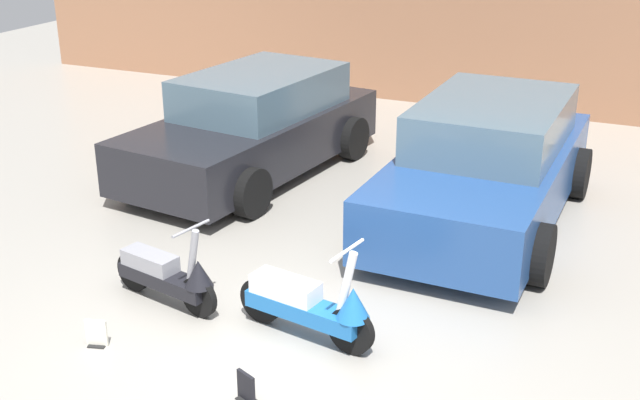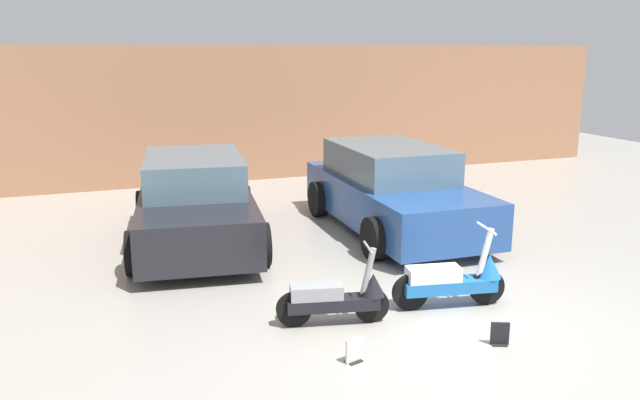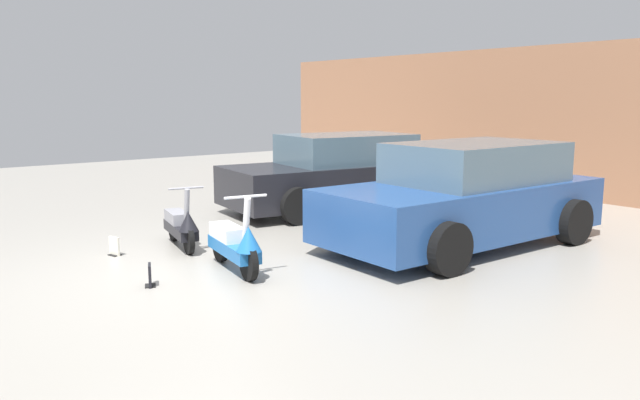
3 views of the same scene
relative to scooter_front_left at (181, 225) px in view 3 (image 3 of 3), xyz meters
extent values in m
plane|color=#9E998E|center=(1.24, -0.46, -0.33)|extent=(28.00, 28.00, 0.00)
cube|color=#9E6B4C|center=(1.24, 8.49, 1.29)|extent=(19.60, 0.12, 3.25)
cylinder|color=black|center=(0.39, -0.08, -0.12)|extent=(0.42, 0.16, 0.42)
cylinder|color=black|center=(-0.51, 0.11, -0.12)|extent=(0.42, 0.16, 0.42)
cube|color=black|center=(-0.06, 0.01, -0.07)|extent=(1.11, 0.47, 0.14)
cube|color=gray|center=(-0.25, 0.05, 0.08)|extent=(0.64, 0.36, 0.16)
cylinder|color=gray|center=(0.34, -0.07, 0.29)|extent=(0.20, 0.11, 0.59)
cylinder|color=gray|center=(0.34, -0.07, 0.59)|extent=(0.13, 0.48, 0.03)
cone|color=black|center=(0.41, -0.09, 0.14)|extent=(0.33, 0.33, 0.27)
cylinder|color=black|center=(1.98, -0.10, -0.10)|extent=(0.46, 0.16, 0.45)
cylinder|color=black|center=(0.99, 0.08, -0.10)|extent=(0.46, 0.16, 0.45)
cube|color=#1E66B2|center=(1.48, -0.01, -0.05)|extent=(1.21, 0.47, 0.16)
cube|color=white|center=(1.27, 0.03, 0.12)|extent=(0.70, 0.37, 0.18)
cylinder|color=white|center=(1.93, -0.09, 0.35)|extent=(0.22, 0.11, 0.64)
cylinder|color=white|center=(1.93, -0.09, 0.67)|extent=(0.12, 0.52, 0.03)
cone|color=#1E66B2|center=(2.00, -0.10, 0.18)|extent=(0.35, 0.35, 0.30)
cube|color=black|center=(-1.06, 3.72, 0.20)|extent=(2.30, 4.44, 0.71)
cube|color=slate|center=(-1.02, 3.97, 0.83)|extent=(1.85, 2.56, 0.56)
cylinder|color=black|center=(-0.31, 2.29, -0.01)|extent=(0.30, 0.67, 0.65)
cylinder|color=black|center=(-2.13, 2.53, -0.01)|extent=(0.30, 0.67, 0.65)
cylinder|color=black|center=(0.02, 4.90, -0.01)|extent=(0.30, 0.67, 0.65)
cylinder|color=black|center=(-1.80, 5.14, -0.01)|extent=(0.30, 0.67, 0.65)
cube|color=navy|center=(2.36, 3.31, 0.22)|extent=(1.93, 4.44, 0.73)
cube|color=slate|center=(2.37, 3.57, 0.87)|extent=(1.67, 2.50, 0.58)
cylinder|color=black|center=(3.28, 1.92, 0.00)|extent=(0.24, 0.68, 0.67)
cylinder|color=black|center=(1.38, 1.97, 0.00)|extent=(0.24, 0.68, 0.67)
cylinder|color=black|center=(3.34, 4.65, 0.00)|extent=(0.24, 0.68, 0.67)
cylinder|color=black|center=(1.44, 4.69, 0.00)|extent=(0.24, 0.68, 0.67)
cube|color=black|center=(-0.18, -0.92, -0.32)|extent=(0.19, 0.16, 0.01)
cube|color=silver|center=(-0.18, -0.92, -0.20)|extent=(0.20, 0.08, 0.26)
cube|color=black|center=(1.46, -1.10, -0.32)|extent=(0.19, 0.17, 0.01)
cube|color=black|center=(1.46, -1.10, -0.20)|extent=(0.20, 0.11, 0.26)
camera|label=1|loc=(4.21, -5.86, 3.64)|focal=45.00mm
camera|label=2|loc=(-2.51, -6.32, 2.82)|focal=35.00mm
camera|label=3|loc=(8.11, -3.83, 1.82)|focal=35.00mm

